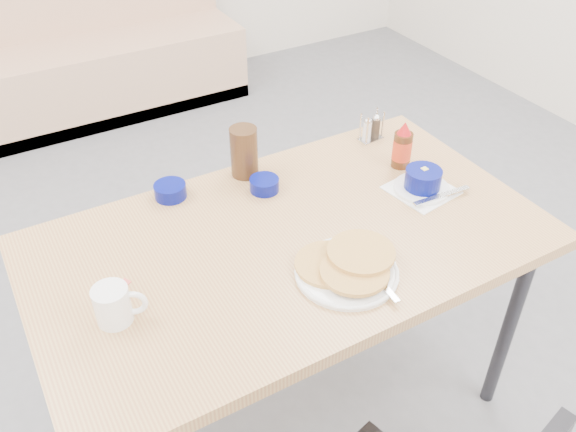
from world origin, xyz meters
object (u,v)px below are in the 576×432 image
dining_table (290,254)px  condiment_caddy (371,130)px  amber_tumbler (244,152)px  syrup_bottle (402,147)px  butter_bowl (264,185)px  booth_bench (80,56)px  coffee_mug (114,304)px  grits_setting (423,182)px  pancake_plate (348,267)px  creamer_bowl (170,191)px

dining_table → condiment_caddy: condiment_caddy is taller
amber_tumbler → syrup_bottle: 0.50m
butter_bowl → syrup_bottle: bearing=-12.2°
booth_bench → syrup_bottle: bearing=-78.6°
booth_bench → coffee_mug: 2.68m
condiment_caddy → amber_tumbler: bearing=172.0°
coffee_mug → booth_bench: bearing=79.0°
amber_tumbler → condiment_caddy: bearing=-2.5°
grits_setting → amber_tumbler: size_ratio=1.38×
syrup_bottle → condiment_caddy: bearing=84.7°
grits_setting → butter_bowl: grits_setting is taller
butter_bowl → amber_tumbler: bearing=95.8°
dining_table → pancake_plate: pancake_plate is taller
grits_setting → syrup_bottle: (0.03, 0.14, 0.04)m
grits_setting → creamer_bowl: (-0.67, 0.35, -0.01)m
booth_bench → syrup_bottle: (0.48, -2.40, 0.48)m
coffee_mug → grits_setting: bearing=3.2°
booth_bench → creamer_bowl: 2.25m
amber_tumbler → creamer_bowl: bearing=180.0°
pancake_plate → creamer_bowl: (-0.27, 0.54, 0.00)m
coffee_mug → butter_bowl: bearing=28.2°
butter_bowl → booth_bench: bearing=91.1°
pancake_plate → coffee_mug: coffee_mug is taller
condiment_caddy → grits_setting: bearing=-103.6°
creamer_bowl → amber_tumbler: bearing=0.0°
butter_bowl → amber_tumbler: amber_tumbler is taller
pancake_plate → booth_bench: bearing=91.1°
butter_bowl → amber_tumbler: 0.13m
booth_bench → butter_bowl: 2.34m
syrup_bottle → pancake_plate: bearing=-142.3°
coffee_mug → amber_tumbler: size_ratio=0.75×
amber_tumbler → syrup_bottle: bearing=-24.3°
booth_bench → pancake_plate: size_ratio=6.60×
creamer_bowl → amber_tumbler: size_ratio=0.59×
dining_table → condiment_caddy: bearing=32.5°
dining_table → pancake_plate: (0.05, -0.20, 0.08)m
condiment_caddy → syrup_bottle: 0.19m
coffee_mug → syrup_bottle: size_ratio=0.76×
butter_bowl → syrup_bottle: 0.45m
coffee_mug → butter_bowl: size_ratio=1.35×
dining_table → booth_bench: bearing=90.0°
dining_table → syrup_bottle: bearing=15.7°
butter_bowl → amber_tumbler: (-0.01, 0.11, 0.06)m
dining_table → coffee_mug: size_ratio=11.66×
coffee_mug → creamer_bowl: size_ratio=1.26×
butter_bowl → grits_setting: bearing=-30.2°
pancake_plate → syrup_bottle: bearing=37.7°
amber_tumbler → syrup_bottle: (0.45, -0.20, -0.01)m
booth_bench → dining_table: (0.00, -2.53, 0.35)m
butter_bowl → condiment_caddy: 0.47m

